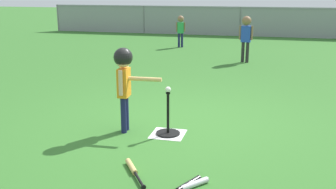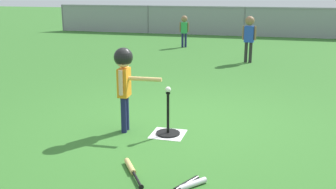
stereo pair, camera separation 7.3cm
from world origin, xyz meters
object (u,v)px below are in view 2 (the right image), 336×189
at_px(baseball_on_tee, 168,89).
at_px(batter_child, 124,73).
at_px(spare_bat_black, 182,187).
at_px(batting_tee, 168,128).
at_px(spare_bat_wood, 131,169).
at_px(spare_bat_silver, 187,186).
at_px(fielder_deep_left, 249,33).
at_px(fielder_deep_right, 184,27).

relative_size(baseball_on_tee, batter_child, 0.06).
bearing_deg(spare_bat_black, batter_child, 128.39).
xyz_separation_m(batting_tee, spare_bat_wood, (-0.09, -1.17, -0.06)).
bearing_deg(baseball_on_tee, spare_bat_silver, -68.09).
bearing_deg(baseball_on_tee, batting_tee, 63.43).
bearing_deg(spare_bat_wood, batting_tee, 85.59).
xyz_separation_m(baseball_on_tee, fielder_deep_left, (0.67, 5.56, 0.15)).
distance_m(spare_bat_wood, spare_bat_black, 0.66).
height_order(spare_bat_wood, spare_bat_black, same).
relative_size(batting_tee, fielder_deep_left, 0.49).
height_order(fielder_deep_right, spare_bat_wood, fielder_deep_right).
height_order(baseball_on_tee, fielder_deep_right, fielder_deep_right).
height_order(batting_tee, fielder_deep_left, fielder_deep_left).
xyz_separation_m(batting_tee, batter_child, (-0.59, -0.03, 0.73)).
relative_size(fielder_deep_right, spare_bat_black, 1.57).
bearing_deg(batter_child, spare_bat_wood, -66.64).
bearing_deg(spare_bat_wood, spare_bat_black, -21.97).
distance_m(baseball_on_tee, fielder_deep_left, 5.60).
distance_m(fielder_deep_left, spare_bat_silver, 6.99).
height_order(baseball_on_tee, spare_bat_wood, baseball_on_tee).
xyz_separation_m(fielder_deep_left, spare_bat_wood, (-0.76, -6.73, -0.74)).
bearing_deg(batting_tee, fielder_deep_right, 101.12).
bearing_deg(fielder_deep_left, spare_bat_black, -91.26).
bearing_deg(baseball_on_tee, fielder_deep_right, 101.12).
bearing_deg(spare_bat_black, fielder_deep_left, 88.74).
bearing_deg(spare_bat_silver, spare_bat_wood, 161.69).
height_order(fielder_deep_left, spare_bat_silver, fielder_deep_left).
xyz_separation_m(fielder_deep_left, spare_bat_silver, (-0.11, -6.95, -0.74)).
xyz_separation_m(batter_child, fielder_deep_right, (-0.94, 7.80, -0.16)).
height_order(baseball_on_tee, fielder_deep_left, fielder_deep_left).
bearing_deg(batter_child, batting_tee, 2.71).
xyz_separation_m(baseball_on_tee, fielder_deep_right, (-1.53, 7.77, 0.04)).
distance_m(batter_child, fielder_deep_left, 5.72).
distance_m(batter_child, spare_bat_wood, 1.48).
relative_size(batting_tee, spare_bat_black, 0.89).
bearing_deg(spare_bat_black, batting_tee, 110.01).
relative_size(batter_child, spare_bat_wood, 1.99).
relative_size(batter_child, fielder_deep_left, 0.96).
bearing_deg(baseball_on_tee, spare_bat_wood, -94.41).
bearing_deg(batting_tee, spare_bat_wood, -94.41).
height_order(batting_tee, spare_bat_black, batting_tee).
bearing_deg(spare_bat_wood, fielder_deep_right, 99.12).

